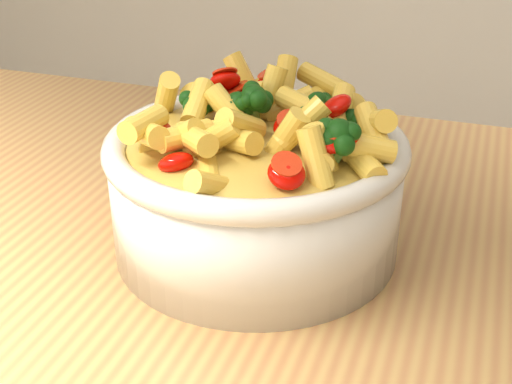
% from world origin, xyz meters
% --- Properties ---
extents(serving_bowl, '(0.23, 0.23, 0.10)m').
position_xyz_m(serving_bowl, '(-0.11, 0.08, 0.95)').
color(serving_bowl, silver).
rests_on(serving_bowl, table).
extents(pasta_salad, '(0.18, 0.18, 0.04)m').
position_xyz_m(pasta_salad, '(-0.11, 0.08, 1.01)').
color(pasta_salad, '#FFC650').
rests_on(pasta_salad, serving_bowl).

